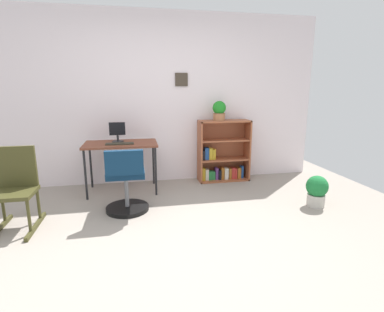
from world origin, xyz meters
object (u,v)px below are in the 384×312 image
Objects in this scene: potted_plant_on_shelf at (219,111)px; bookshelf_low at (222,154)px; keyboard at (120,144)px; desk at (121,147)px; office_chair at (126,184)px; rocking_chair at (15,188)px; potted_plant_floor at (317,190)px; monitor at (117,132)px.

bookshelf_low is at bearing 36.13° from potted_plant_on_shelf.
desk is at bearing 86.40° from keyboard.
office_chair is 1.15m from rocking_chair.
bookshelf_low reaches higher than rocking_chair.
keyboard is at bearing 96.95° from office_chair.
bookshelf_low is at bearing 13.40° from keyboard.
rocking_chair is (-1.07, -0.94, -0.22)m from desk.
potted_plant_on_shelf is 1.82m from potted_plant_floor.
monitor is 0.32× the size of rocking_chair.
bookshelf_low is (1.49, 1.04, 0.07)m from office_chair.
bookshelf_low is (1.57, 0.27, -0.23)m from desk.
potted_plant_on_shelf is (1.42, 0.99, 0.78)m from office_chair.
monitor is 2.79m from potted_plant_floor.
monitor is 0.24m from keyboard.
office_chair is 2.68× the size of potted_plant_on_shelf.
potted_plant_on_shelf is (1.49, 0.21, 0.47)m from desk.
potted_plant_floor is at bearing -23.43° from desk.
potted_plant_floor is at bearing -6.60° from office_chair.
rocking_chair reaches higher than keyboard.
bookshelf_low is 1.58m from potted_plant_floor.
potted_plant_on_shelf is at bearing 126.39° from potted_plant_floor.
rocking_chair is 3.50m from potted_plant_floor.
rocking_chair is at bearing -134.68° from monitor.
bookshelf_low is at bearing 9.60° from desk.
office_chair is at bearing -82.41° from monitor.
office_chair is 0.93× the size of rocking_chair.
desk is 3.59× the size of monitor.
potted_plant_on_shelf reaches higher than keyboard.
rocking_chair reaches higher than potted_plant_floor.
office_chair is 1.90m from potted_plant_on_shelf.
monitor is at bearing 155.12° from potted_plant_floor.
desk is 2.53× the size of potted_plant_floor.
potted_plant_on_shelf is at bearing 8.03° from desk.
desk is 2.68m from potted_plant_floor.
bookshelf_low is at bearing 24.63° from rocking_chair.
keyboard is 0.44× the size of rocking_chair.
keyboard is 2.66m from potted_plant_floor.
rocking_chair is at bearing -155.37° from bookshelf_low.
rocking_chair is 2.89m from potted_plant_on_shelf.
desk is at bearing -171.97° from potted_plant_on_shelf.
office_chair is at bearing 8.18° from rocking_chair.
desk is 1.61m from bookshelf_low.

